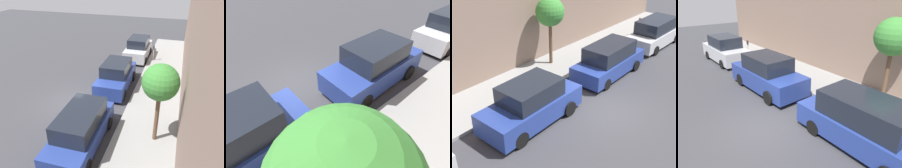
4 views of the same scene
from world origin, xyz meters
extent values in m
plane|color=#38383D|center=(0.00, 0.00, 0.00)|extent=(60.00, 60.00, 0.00)
cube|color=gray|center=(5.06, 0.00, 0.07)|extent=(3.13, 32.00, 0.15)
cube|color=#B7BABF|center=(2.32, -9.16, 0.64)|extent=(1.93, 4.91, 0.84)
cube|color=black|center=(2.32, -9.16, 1.48)|extent=(1.69, 3.11, 0.84)
cylinder|color=black|center=(1.42, -7.64, 0.31)|extent=(0.22, 0.63, 0.63)
cylinder|color=black|center=(3.22, -7.64, 0.31)|extent=(0.22, 0.63, 0.63)
cylinder|color=black|center=(1.42, -10.68, 0.31)|extent=(0.22, 0.63, 0.63)
cylinder|color=black|center=(3.22, -10.68, 0.31)|extent=(0.22, 0.63, 0.63)
cube|color=navy|center=(2.15, -3.23, 0.64)|extent=(2.03, 4.95, 0.84)
cube|color=black|center=(2.15, -3.23, 1.48)|extent=(1.75, 3.14, 0.84)
cylinder|color=black|center=(1.25, -1.72, 0.31)|extent=(0.22, 0.62, 0.62)
cylinder|color=black|center=(3.05, -1.72, 0.31)|extent=(0.22, 0.62, 0.62)
cylinder|color=black|center=(1.25, -4.75, 0.31)|extent=(0.22, 0.62, 0.62)
cylinder|color=black|center=(3.05, -4.75, 0.31)|extent=(0.22, 0.62, 0.62)
cube|color=navy|center=(2.10, 2.89, 0.70)|extent=(2.10, 4.86, 0.96)
cube|color=black|center=(2.10, 2.89, 1.58)|extent=(1.80, 2.65, 0.80)
cylinder|color=black|center=(1.17, 4.37, 0.36)|extent=(0.22, 0.71, 0.71)
cylinder|color=black|center=(3.03, 4.37, 0.36)|extent=(0.22, 0.71, 0.71)
cylinder|color=black|center=(1.17, 1.40, 0.36)|extent=(0.22, 0.71, 0.71)
cylinder|color=black|center=(3.03, 1.40, 0.36)|extent=(0.22, 0.71, 0.71)
cylinder|color=#ADADB2|center=(3.95, -9.87, 0.66)|extent=(0.07, 0.07, 1.01)
cube|color=#2D2D33|center=(3.95, -9.87, 1.30)|extent=(0.11, 0.15, 0.28)
cube|color=red|center=(3.95, -9.87, 1.47)|extent=(0.04, 0.09, 0.05)
cylinder|color=brown|center=(5.54, -2.00, 1.51)|extent=(0.20, 0.20, 2.71)
sphere|color=#387F33|center=(5.54, -2.00, 3.32)|extent=(1.67, 1.67, 1.67)
camera|label=1|loc=(6.06, -10.67, 7.67)|focal=35.00mm
camera|label=2|loc=(6.03, -2.49, 5.23)|focal=28.00mm
camera|label=3|loc=(-6.53, 10.58, 8.26)|focal=50.00mm
camera|label=4|loc=(-3.80, -6.74, 5.19)|focal=35.00mm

